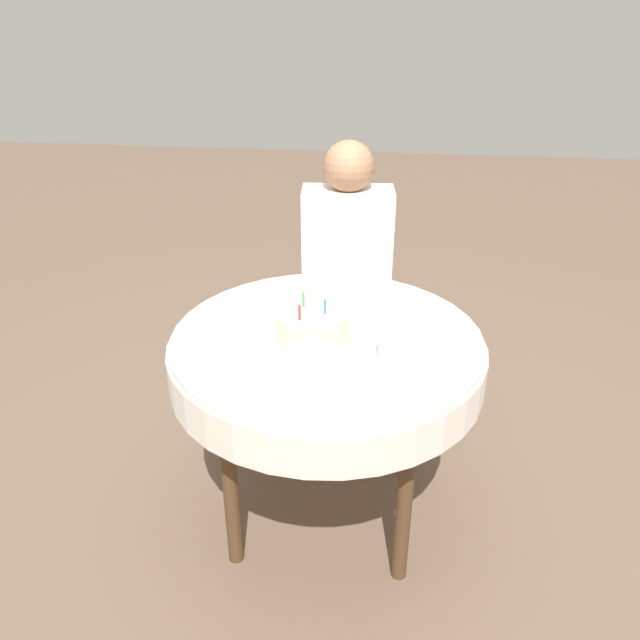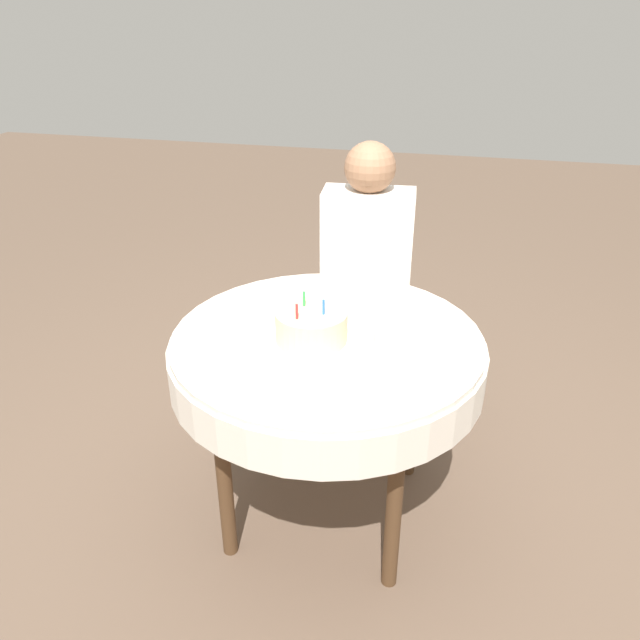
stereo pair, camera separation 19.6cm
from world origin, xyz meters
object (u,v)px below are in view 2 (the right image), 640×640
object	(u,v)px
person	(367,257)
birthday_cake	(311,326)
chair	(366,300)
drinking_glass	(385,349)

from	to	relation	value
person	birthday_cake	world-z (taller)	person
chair	drinking_glass	xyz separation A→B (m)	(0.21, -0.95, 0.31)
chair	birthday_cake	xyz separation A→B (m)	(-0.03, -0.86, 0.31)
drinking_glass	chair	bearing A→B (deg)	102.43
chair	person	distance (m)	0.26
person	birthday_cake	size ratio (longest dim) A/B	5.32
birthday_cake	drinking_glass	size ratio (longest dim) A/B	2.09
person	chair	bearing A→B (deg)	90.00
person	birthday_cake	xyz separation A→B (m)	(-0.04, -0.78, 0.07)
chair	birthday_cake	distance (m)	0.92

